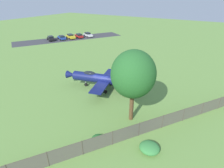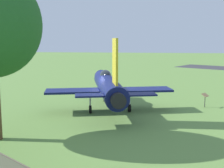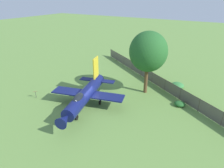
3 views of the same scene
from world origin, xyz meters
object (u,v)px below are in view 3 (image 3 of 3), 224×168
shrub_by_tree (180,104)px  shade_tree (148,52)px  shrub_near_fence (177,85)px  display_jet (85,95)px  info_plaque (35,93)px

shrub_by_tree → shade_tree: bearing=75.4°
shrub_by_tree → shrub_near_fence: bearing=16.4°
display_jet → shade_tree: size_ratio=1.32×
display_jet → info_plaque: size_ratio=10.45×
shade_tree → info_plaque: size_ratio=7.91×
shrub_near_fence → shade_tree: bearing=135.7°
display_jet → shrub_near_fence: display_jet is taller
display_jet → shade_tree: 10.41m
shrub_near_fence → shrub_by_tree: 5.54m
info_plaque → shrub_by_tree: bearing=-65.9°
shrub_near_fence → info_plaque: size_ratio=1.82×
display_jet → info_plaque: display_jet is taller
display_jet → shrub_by_tree: size_ratio=8.51×
display_jet → shade_tree: bearing=133.7°
display_jet → shrub_near_fence: bearing=129.1°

